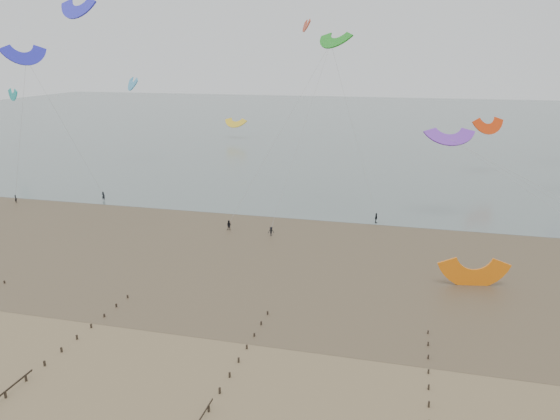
# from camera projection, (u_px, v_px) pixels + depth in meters

# --- Properties ---
(ground) EXTENTS (500.00, 500.00, 0.00)m
(ground) POSITION_uv_depth(u_px,v_px,m) (195.00, 365.00, 52.96)
(ground) COLOR brown
(ground) RESTS_ON ground
(sea_and_shore) EXTENTS (500.00, 665.00, 0.03)m
(sea_and_shore) POSITION_uv_depth(u_px,v_px,m) (257.00, 245.00, 85.97)
(sea_and_shore) COLOR #475654
(sea_and_shore) RESTS_ON ground
(kitesurfer_lead) EXTENTS (0.70, 0.59, 1.63)m
(kitesurfer_lead) POSITION_uv_depth(u_px,v_px,m) (16.00, 199.00, 110.58)
(kitesurfer_lead) COLOR black
(kitesurfer_lead) RESTS_ON ground
(kitesurfers) EXTENTS (97.82, 15.28, 1.86)m
(kitesurfers) POSITION_uv_depth(u_px,v_px,m) (413.00, 226.00, 92.72)
(kitesurfers) COLOR black
(kitesurfers) RESTS_ON ground
(grounded_kite) EXTENTS (8.56, 7.19, 4.21)m
(grounded_kite) POSITION_uv_depth(u_px,v_px,m) (472.00, 286.00, 71.12)
(grounded_kite) COLOR orange
(grounded_kite) RESTS_ON ground
(kites_airborne) EXTENTS (257.17, 120.77, 44.65)m
(kites_airborne) POSITION_uv_depth(u_px,v_px,m) (366.00, 91.00, 128.72)
(kites_airborne) COLOR #F44B87
(kites_airborne) RESTS_ON ground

